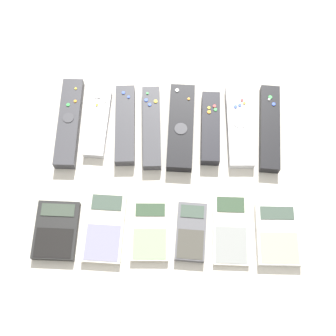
{
  "coord_description": "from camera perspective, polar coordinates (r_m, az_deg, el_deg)",
  "views": [
    {
      "loc": [
        0.01,
        -0.35,
        0.97
      ],
      "look_at": [
        0.0,
        0.03,
        0.01
      ],
      "focal_mm": 50.0,
      "sensor_mm": 36.0,
      "label": 1
    }
  ],
  "objects": [
    {
      "name": "calculator_3",
      "position": [
        0.99,
        2.82,
        -7.78
      ],
      "size": [
        0.07,
        0.13,
        0.02
      ],
      "rotation": [
        0.0,
        0.0,
        -0.06
      ],
      "color": "#4C4C51",
      "rests_on": "ground_plane"
    },
    {
      "name": "calculator_4",
      "position": [
        1.01,
        7.64,
        -7.37
      ],
      "size": [
        0.08,
        0.16,
        0.01
      ],
      "rotation": [
        0.0,
        0.0,
        -0.02
      ],
      "color": "beige",
      "rests_on": "ground_plane"
    },
    {
      "name": "remote_4",
      "position": [
        1.07,
        1.58,
        5.0
      ],
      "size": [
        0.06,
        0.21,
        0.03
      ],
      "rotation": [
        0.0,
        0.0,
        -0.03
      ],
      "color": "black",
      "rests_on": "ground_plane"
    },
    {
      "name": "remote_1",
      "position": [
        1.09,
        -8.55,
        5.34
      ],
      "size": [
        0.06,
        0.17,
        0.02
      ],
      "rotation": [
        0.0,
        0.0,
        -0.06
      ],
      "color": "#B7B7BC",
      "rests_on": "ground_plane"
    },
    {
      "name": "ground_plane",
      "position": [
        1.03,
        -0.03,
        -1.98
      ],
      "size": [
        3.0,
        3.0,
        0.0
      ],
      "primitive_type": "plane",
      "color": "beige"
    },
    {
      "name": "remote_5",
      "position": [
        1.08,
        5.2,
        4.88
      ],
      "size": [
        0.05,
        0.18,
        0.03
      ],
      "rotation": [
        0.0,
        0.0,
        -0.02
      ],
      "color": "black",
      "rests_on": "ground_plane"
    },
    {
      "name": "remote_6",
      "position": [
        1.09,
        8.7,
        5.11
      ],
      "size": [
        0.06,
        0.21,
        0.02
      ],
      "rotation": [
        0.0,
        0.0,
        0.02
      ],
      "color": "#B7B7BC",
      "rests_on": "ground_plane"
    },
    {
      "name": "calculator_5",
      "position": [
        1.02,
        13.22,
        -7.89
      ],
      "size": [
        0.09,
        0.13,
        0.02
      ],
      "rotation": [
        0.0,
        0.0,
        0.0
      ],
      "color": "silver",
      "rests_on": "ground_plane"
    },
    {
      "name": "calculator_1",
      "position": [
        1.01,
        -7.73,
        -7.14
      ],
      "size": [
        0.09,
        0.16,
        0.02
      ],
      "rotation": [
        0.0,
        0.0,
        -0.04
      ],
      "color": "beige",
      "rests_on": "ground_plane"
    },
    {
      "name": "remote_7",
      "position": [
        1.1,
        12.27,
        4.78
      ],
      "size": [
        0.06,
        0.21,
        0.03
      ],
      "rotation": [
        0.0,
        0.0,
        -0.06
      ],
      "color": "black",
      "rests_on": "ground_plane"
    },
    {
      "name": "remote_2",
      "position": [
        1.08,
        -5.25,
        5.26
      ],
      "size": [
        0.05,
        0.19,
        0.03
      ],
      "rotation": [
        0.0,
        0.0,
        0.04
      ],
      "color": "#333338",
      "rests_on": "ground_plane"
    },
    {
      "name": "calculator_2",
      "position": [
        1.0,
        -2.21,
        -7.65
      ],
      "size": [
        0.08,
        0.13,
        0.02
      ],
      "rotation": [
        0.0,
        0.0,
        0.01
      ],
      "color": "beige",
      "rests_on": "ground_plane"
    },
    {
      "name": "remote_3",
      "position": [
        1.08,
        -2.03,
        4.97
      ],
      "size": [
        0.05,
        0.2,
        0.03
      ],
      "rotation": [
        0.0,
        0.0,
        0.04
      ],
      "color": "#333338",
      "rests_on": "ground_plane"
    },
    {
      "name": "remote_0",
      "position": [
        1.1,
        -11.95,
        5.42
      ],
      "size": [
        0.05,
        0.22,
        0.03
      ],
      "rotation": [
        0.0,
        0.0,
        -0.01
      ],
      "color": "#333338",
      "rests_on": "ground_plane"
    },
    {
      "name": "calculator_0",
      "position": [
        1.02,
        -13.47,
        -7.41
      ],
      "size": [
        0.09,
        0.13,
        0.02
      ],
      "rotation": [
        0.0,
        0.0,
        -0.02
      ],
      "color": "black",
      "rests_on": "ground_plane"
    }
  ]
}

